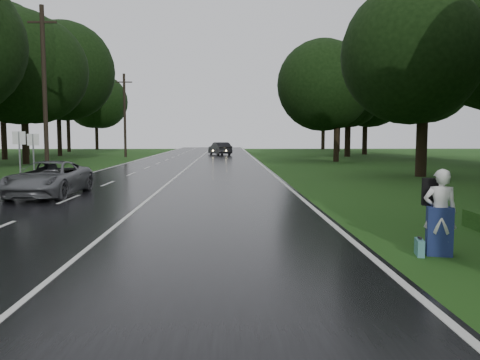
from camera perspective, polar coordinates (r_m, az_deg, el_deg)
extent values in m
plane|color=#1F4614|center=(11.03, -17.21, -7.73)|extent=(160.00, 160.00, 0.00)
cube|color=black|center=(30.58, -7.08, 0.67)|extent=(12.00, 140.00, 0.04)
cube|color=silver|center=(30.58, -7.08, 0.71)|extent=(0.12, 140.00, 0.01)
imported|color=#57595D|center=(20.73, -21.50, 0.16)|extent=(2.40, 5.00, 1.38)
imported|color=black|center=(60.35, -2.38, 3.70)|extent=(3.12, 5.04, 1.57)
imported|color=silver|center=(10.64, 22.39, -3.52)|extent=(0.73, 0.57, 1.77)
cube|color=navy|center=(10.70, 22.32, -5.58)|extent=(0.56, 0.45, 0.99)
cube|color=black|center=(10.79, 21.60, -1.29)|extent=(0.44, 0.31, 0.57)
cube|color=teal|center=(10.61, 20.28, -7.41)|extent=(0.23, 0.49, 0.33)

